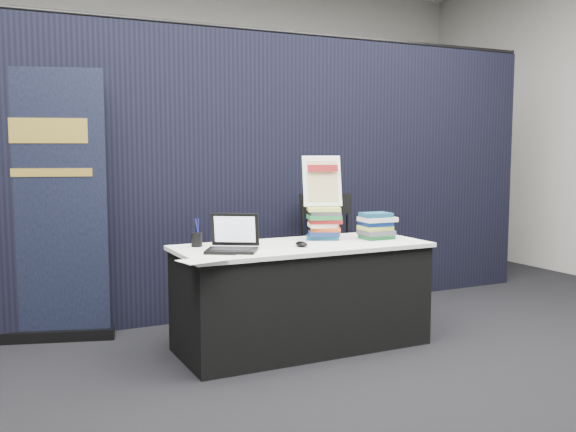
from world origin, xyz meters
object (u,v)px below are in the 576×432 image
Objects in this scene: book_stack_tall at (324,223)px; display_table at (302,296)px; laptop at (229,243)px; book_stack_short at (376,226)px; pullup_banner at (51,222)px; stacking_chair at (336,249)px; info_sign at (322,182)px.

display_table is at bearing -150.34° from book_stack_tall.
book_stack_tall is (0.84, 0.22, 0.06)m from laptop.
book_stack_short reaches higher than display_table.
laptop is at bearing -172.83° from display_table.
pullup_banner is 2.28m from stacking_chair.
pullup_banner is (-2.21, 0.95, 0.04)m from book_stack_short.
pullup_banner is (-1.84, 0.80, 0.02)m from book_stack_tall.
book_stack_tall is 1.17× the size of book_stack_short.
book_stack_tall is 0.70× the size of info_sign.
stacking_chair is (2.23, -0.32, -0.31)m from pullup_banner.
info_sign reaches higher than book_stack_tall.
laptop is at bearing -28.26° from pullup_banner.
laptop is 0.96m from info_sign.
display_table is 0.73m from laptop.
display_table is 7.64× the size of book_stack_short.
book_stack_short is 0.23× the size of stacking_chair.
laptop is 1.48× the size of book_stack_tall.
info_sign reaches higher than laptop.
laptop reaches higher than book_stack_short.
stacking_chair is (1.23, 0.70, -0.23)m from laptop.
pullup_banner is (-1.84, 0.77, -0.29)m from info_sign.
display_table is 0.87m from info_sign.
pullup_banner is at bearing 156.66° from book_stack_short.
info_sign is (0.26, 0.18, 0.81)m from display_table.
book_stack_short is 0.69m from stacking_chair.
display_table is at bearing 179.54° from book_stack_short.
info_sign reaches higher than stacking_chair.
laptop reaches higher than display_table.
book_stack_tall is 2.01m from pullup_banner.
book_stack_short is (0.36, -0.15, -0.02)m from book_stack_tall.
stacking_chair reaches higher than laptop.
info_sign is at bearing 34.46° from display_table.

